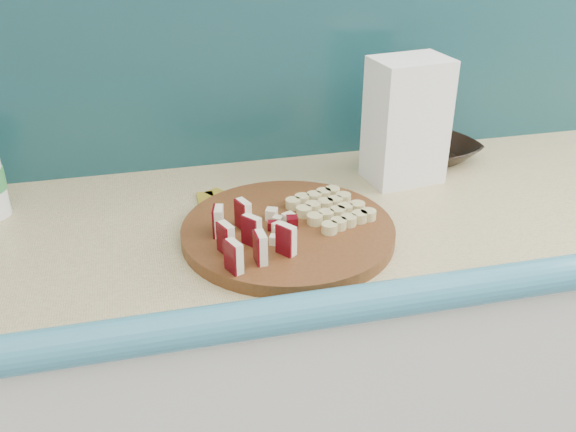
{
  "coord_description": "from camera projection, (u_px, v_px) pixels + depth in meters",
  "views": [
    {
      "loc": [
        -0.35,
        0.45,
        1.49
      ],
      "look_at": [
        -0.12,
        1.42,
        0.95
      ],
      "focal_mm": 40.0,
      "sensor_mm": 36.0,
      "label": 1
    }
  ],
  "objects": [
    {
      "name": "kitchen_counter",
      "position": [
        371.0,
        380.0,
        1.48
      ],
      "size": [
        2.2,
        0.63,
        0.91
      ],
      "color": "white",
      "rests_on": "ground"
    },
    {
      "name": "backsplash",
      "position": [
        345.0,
        44.0,
        1.39
      ],
      "size": [
        2.2,
        0.02,
        0.5
      ],
      "primitive_type": "cube",
      "color": "teal",
      "rests_on": "kitchen_counter"
    },
    {
      "name": "cutting_board",
      "position": [
        288.0,
        232.0,
        1.15
      ],
      "size": [
        0.48,
        0.48,
        0.02
      ],
      "primitive_type": "cylinder",
      "rotation": [
        0.0,
        0.0,
        0.34
      ],
      "color": "#4B2810",
      "rests_on": "kitchen_counter"
    },
    {
      "name": "apple_wedges",
      "position": [
        245.0,
        235.0,
        1.06
      ],
      "size": [
        0.13,
        0.17,
        0.05
      ],
      "color": "#F0E2C0",
      "rests_on": "cutting_board"
    },
    {
      "name": "apple_chunks",
      "position": [
        277.0,
        225.0,
        1.12
      ],
      "size": [
        0.06,
        0.06,
        0.02
      ],
      "color": "beige",
      "rests_on": "cutting_board"
    },
    {
      "name": "banana_slices",
      "position": [
        330.0,
        208.0,
        1.18
      ],
      "size": [
        0.15,
        0.17,
        0.02
      ],
      "color": "#CABE7C",
      "rests_on": "cutting_board"
    },
    {
      "name": "brown_bowl",
      "position": [
        439.0,
        151.0,
        1.45
      ],
      "size": [
        0.21,
        0.21,
        0.04
      ],
      "primitive_type": "imported",
      "rotation": [
        0.0,
        0.0,
        0.31
      ],
      "color": "black",
      "rests_on": "kitchen_counter"
    },
    {
      "name": "flour_bag",
      "position": [
        406.0,
        121.0,
        1.31
      ],
      "size": [
        0.16,
        0.13,
        0.26
      ],
      "primitive_type": "cube",
      "rotation": [
        0.0,
        0.0,
        0.14
      ],
      "color": "white",
      "rests_on": "kitchen_counter"
    },
    {
      "name": "banana_peel",
      "position": [
        235.0,
        206.0,
        1.25
      ],
      "size": [
        0.19,
        0.16,
        0.01
      ],
      "rotation": [
        0.0,
        0.0,
        0.42
      ],
      "color": "gold",
      "rests_on": "kitchen_counter"
    }
  ]
}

